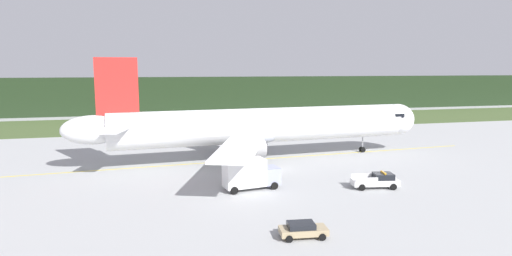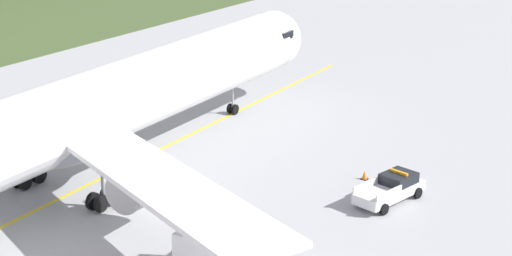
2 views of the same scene
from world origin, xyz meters
TOP-DOWN VIEW (x-y plane):
  - ground at (0.00, 0.00)m, footprint 320.00×320.00m
  - taxiway_centerline_main at (0.32, 7.36)m, footprint 74.48×5.03m
  - airliner at (-0.23, 7.33)m, footprint 56.78×44.28m
  - ops_pickup_truck at (9.16, -11.50)m, footprint 5.80×3.08m
  - catering_truck at (-5.75, -8.39)m, footprint 6.97×3.52m
  - apron_cone at (11.47, -8.23)m, footprint 0.50×0.50m

SIDE VIEW (x-z plane):
  - ground at x=0.00m, z-range 0.00..0.00m
  - taxiway_centerline_main at x=0.32m, z-range 0.00..0.01m
  - apron_cone at x=11.47m, z-range -0.01..0.62m
  - ops_pickup_truck at x=9.16m, z-range -0.07..1.87m
  - catering_truck at x=-5.75m, z-range -0.01..3.85m
  - airliner at x=-0.23m, z-range -2.58..13.10m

